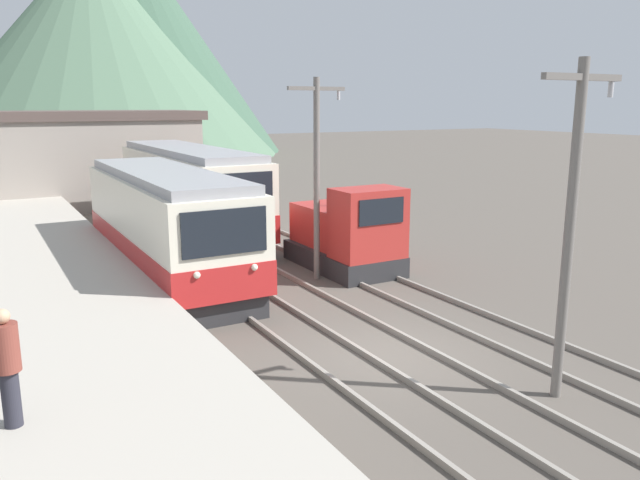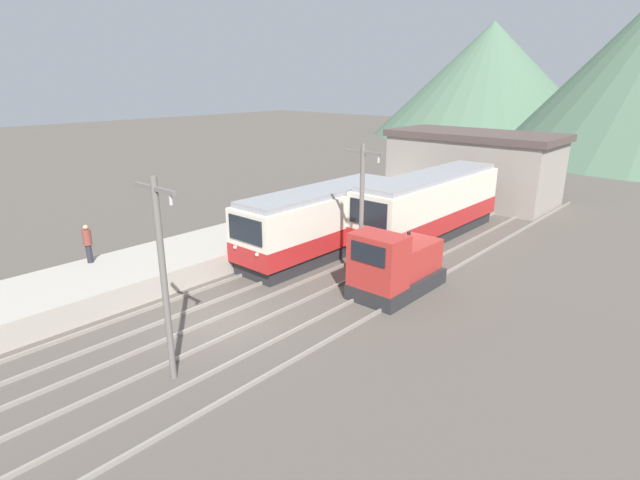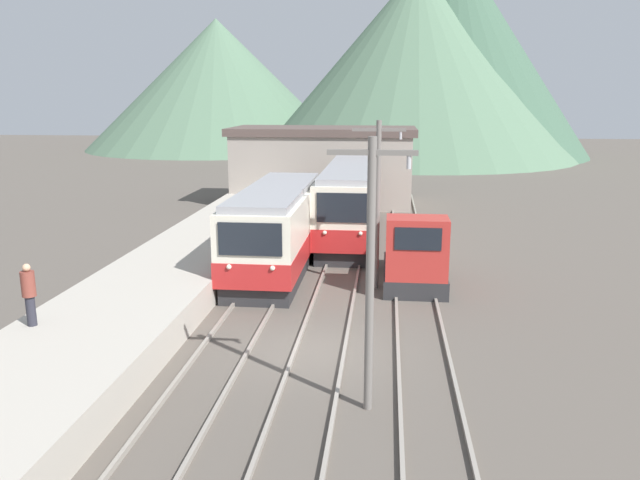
# 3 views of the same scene
# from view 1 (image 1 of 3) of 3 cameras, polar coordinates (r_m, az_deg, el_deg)

# --- Properties ---
(ground_plane) EXTENTS (200.00, 200.00, 0.00)m
(ground_plane) POSITION_cam_1_polar(r_m,az_deg,el_deg) (14.73, 6.17, -10.36)
(ground_plane) COLOR #564F47
(platform_left) EXTENTS (4.50, 54.00, 1.05)m
(platform_left) POSITION_cam_1_polar(r_m,az_deg,el_deg) (12.27, -18.98, -13.17)
(platform_left) COLOR #ADA599
(platform_left) RESTS_ON ground
(track_left) EXTENTS (1.54, 60.00, 0.14)m
(track_left) POSITION_cam_1_polar(r_m,az_deg,el_deg) (13.47, -3.08, -12.23)
(track_left) COLOR gray
(track_left) RESTS_ON ground
(track_center) EXTENTS (1.54, 60.00, 0.14)m
(track_center) POSITION_cam_1_polar(r_m,az_deg,el_deg) (14.82, 6.81, -9.95)
(track_center) COLOR gray
(track_center) RESTS_ON ground
(track_right) EXTENTS (1.54, 60.00, 0.14)m
(track_right) POSITION_cam_1_polar(r_m,az_deg,el_deg) (16.66, 15.26, -7.74)
(track_right) COLOR gray
(track_right) RESTS_ON ground
(commuter_train_left) EXTENTS (2.84, 10.70, 3.62)m
(commuter_train_left) POSITION_cam_1_polar(r_m,az_deg,el_deg) (20.80, -13.83, 0.93)
(commuter_train_left) COLOR #28282B
(commuter_train_left) RESTS_ON ground
(commuter_train_center) EXTENTS (2.84, 12.31, 3.87)m
(commuter_train_center) POSITION_cam_1_polar(r_m,az_deg,el_deg) (27.60, -11.88, 4.00)
(commuter_train_center) COLOR #28282B
(commuter_train_center) RESTS_ON ground
(shunting_locomotive) EXTENTS (2.40, 4.64, 3.00)m
(shunting_locomotive) POSITION_cam_1_polar(r_m,az_deg,el_deg) (21.62, 2.47, 0.42)
(shunting_locomotive) COLOR #28282B
(shunting_locomotive) RESTS_ON ground
(catenary_mast_near) EXTENTS (2.00, 0.20, 6.49)m
(catenary_mast_near) POSITION_cam_1_polar(r_m,az_deg,el_deg) (12.54, 21.95, 1.74)
(catenary_mast_near) COLOR slate
(catenary_mast_near) RESTS_ON ground
(catenary_mast_mid) EXTENTS (2.00, 0.20, 6.49)m
(catenary_mast_mid) POSITION_cam_1_polar(r_m,az_deg,el_deg) (20.04, -0.29, 6.30)
(catenary_mast_mid) COLOR slate
(catenary_mast_mid) RESTS_ON ground
(person_on_platform) EXTENTS (0.38, 0.38, 1.80)m
(person_on_platform) POSITION_cam_1_polar(r_m,az_deg,el_deg) (10.17, -26.69, -10.03)
(person_on_platform) COLOR #282833
(person_on_platform) RESTS_ON platform_left
(station_building) EXTENTS (12.60, 6.30, 5.29)m
(station_building) POSITION_cam_1_polar(r_m,az_deg,el_deg) (37.55, -20.86, 6.96)
(station_building) COLOR gray
(station_building) RESTS_ON ground
(mountain_backdrop) EXTENTS (68.34, 48.96, 25.77)m
(mountain_backdrop) POSITION_cam_1_polar(r_m,az_deg,el_deg) (78.20, -25.19, 15.26)
(mountain_backdrop) COLOR #517056
(mountain_backdrop) RESTS_ON ground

